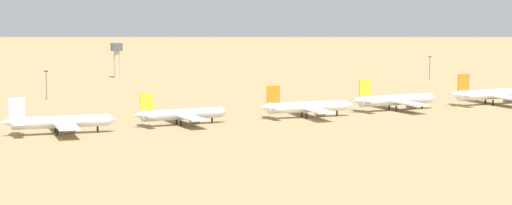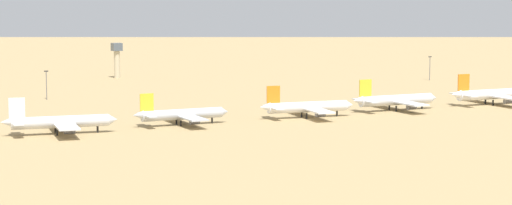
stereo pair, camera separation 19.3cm
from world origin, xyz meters
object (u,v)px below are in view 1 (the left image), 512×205
Objects in this scene: parked_jet_white_2 at (60,122)px; light_pole_east at (46,83)px; parked_jet_yellow_5 at (395,100)px; light_pole_mid at (430,66)px; parked_jet_orange_4 at (307,107)px; control_tower at (117,57)px; parked_jet_yellow_3 at (181,114)px; parked_jet_orange_6 at (492,94)px.

parked_jet_white_2 is 107.04m from light_pole_east.
light_pole_east is at bearing 139.74° from parked_jet_yellow_5.
parked_jet_orange_4 is at bearing -143.19° from light_pole_mid.
parked_jet_white_2 is 252.82m from light_pole_mid.
light_pole_east is (-112.68, 103.47, 3.29)m from parked_jet_yellow_5.
control_tower is 1.50× the size of light_pole_east.
light_pole_mid is at bearing -0.90° from light_pole_east.
light_pole_east reaches higher than parked_jet_yellow_3.
parked_jet_yellow_3 is 0.89× the size of parked_jet_orange_6.
parked_jet_yellow_3 is 1.88× the size of control_tower.
parked_jet_yellow_3 is (44.66, 1.47, -0.27)m from parked_jet_white_2.
parked_jet_orange_4 is at bearing 8.35° from parked_jet_white_2.
parked_jet_white_2 is 1.07× the size of parked_jet_yellow_3.
parked_jet_white_2 is at bearing -114.64° from control_tower.
parked_jet_yellow_3 is 194.01m from control_tower.
parked_jet_orange_4 is 1.98× the size of control_tower.
parked_jet_yellow_3 is 2.82× the size of light_pole_east.
control_tower is at bearing 53.88° from light_pole_east.
parked_jet_yellow_5 reaches higher than parked_jet_white_2.
parked_jet_yellow_5 is 0.97× the size of parked_jet_orange_6.
parked_jet_orange_6 reaches higher than parked_jet_yellow_3.
light_pole_mid reaches higher than light_pole_east.
parked_jet_yellow_5 is at bearing -178.79° from parked_jet_orange_6.
parked_jet_yellow_5 is 3.08× the size of light_pole_mid.
parked_jet_yellow_5 is 47.96m from parked_jet_orange_6.
parked_jet_white_2 is 184.95m from parked_jet_orange_6.
light_pole_east is (-20.31, 102.70, 3.65)m from parked_jet_yellow_3.
parked_jet_white_2 is at bearing -156.47° from light_pole_mid.
parked_jet_yellow_5 reaches higher than parked_jet_yellow_3.
parked_jet_yellow_5 is at bearing 11.40° from parked_jet_orange_4.
parked_jet_orange_4 reaches higher than parked_jet_yellow_3.
control_tower is at bearing 106.95° from parked_jet_yellow_5.
parked_jet_white_2 is 3.01× the size of light_pole_east.
parked_jet_yellow_5 is at bearing -133.39° from light_pole_mid.
parked_jet_white_2 is at bearing -177.41° from parked_jet_yellow_5.
light_pole_mid is 207.45m from light_pole_east.
parked_jet_yellow_5 is (137.03, 0.70, 0.09)m from parked_jet_white_2.
parked_jet_yellow_5 is at bearing -75.35° from control_tower.
parked_jet_yellow_3 is at bearing -78.81° from light_pole_east.
parked_jet_orange_4 is (49.99, -3.14, 0.20)m from parked_jet_yellow_3.
parked_jet_orange_6 is 215.45m from control_tower.
parked_jet_white_2 is at bearing -175.69° from parked_jet_yellow_3.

